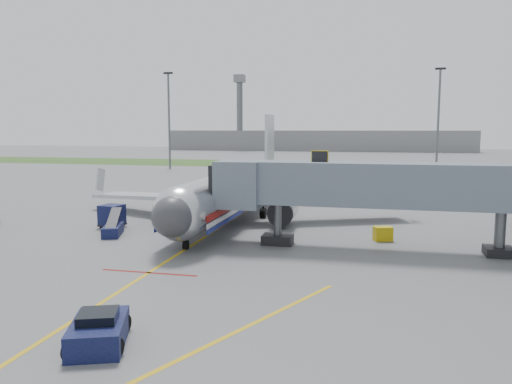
% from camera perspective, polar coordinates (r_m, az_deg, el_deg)
% --- Properties ---
extents(ground, '(400.00, 400.00, 0.00)m').
position_cam_1_polar(ground, '(33.88, -9.25, -7.24)').
color(ground, '#565659').
rests_on(ground, ground).
extents(grass_strip, '(300.00, 25.00, 0.01)m').
position_cam_1_polar(grass_strip, '(121.24, 7.22, 3.14)').
color(grass_strip, '#2D4C1E').
rests_on(grass_strip, ground).
extents(apron_markings, '(21.52, 50.00, 0.01)m').
position_cam_1_polar(apron_markings, '(27.46, -15.25, -10.83)').
color(apron_markings, gold).
rests_on(apron_markings, ground).
extents(airliner, '(32.10, 35.67, 10.25)m').
position_cam_1_polar(airliner, '(47.61, -2.29, 0.25)').
color(airliner, silver).
rests_on(airliner, ground).
extents(jet_bridge, '(25.30, 4.00, 6.90)m').
position_cam_1_polar(jet_bridge, '(35.50, 13.46, 0.65)').
color(jet_bridge, slate).
rests_on(jet_bridge, ground).
extents(light_mast_left, '(2.00, 0.44, 20.40)m').
position_cam_1_polar(light_mast_left, '(109.01, -9.91, 8.31)').
color(light_mast_left, '#595B60').
rests_on(light_mast_left, ground).
extents(light_mast_right, '(2.00, 0.44, 20.40)m').
position_cam_1_polar(light_mast_right, '(106.03, 20.12, 8.02)').
color(light_mast_right, '#595B60').
rests_on(light_mast_right, ground).
extents(distant_terminal, '(120.00, 14.00, 8.00)m').
position_cam_1_polar(distant_terminal, '(201.61, 6.82, 5.86)').
color(distant_terminal, slate).
rests_on(distant_terminal, ground).
extents(control_tower, '(4.00, 4.00, 30.00)m').
position_cam_1_polar(control_tower, '(202.46, -1.88, 9.68)').
color(control_tower, '#595B60').
rests_on(control_tower, ground).
extents(pushback_tug, '(3.02, 3.75, 1.36)m').
position_cam_1_polar(pushback_tug, '(21.05, -17.55, -14.93)').
color(pushback_tug, black).
rests_on(pushback_tug, ground).
extents(baggage_cart_a, '(2.00, 2.00, 1.93)m').
position_cam_1_polar(baggage_cart_a, '(44.74, -16.14, -2.63)').
color(baggage_cart_a, black).
rests_on(baggage_cart_a, ground).
extents(baggage_cart_b, '(2.04, 2.04, 1.94)m').
position_cam_1_polar(baggage_cart_b, '(44.51, -9.78, -2.49)').
color(baggage_cart_b, black).
rests_on(baggage_cart_b, ground).
extents(baggage_cart_c, '(2.09, 2.09, 1.97)m').
position_cam_1_polar(baggage_cart_c, '(50.71, -9.81, -1.30)').
color(baggage_cart_c, black).
rests_on(baggage_cart_c, ground).
extents(belt_loader, '(2.30, 4.03, 1.91)m').
position_cam_1_polar(belt_loader, '(41.44, -16.03, -4.11)').
color(belt_loader, black).
rests_on(belt_loader, ground).
extents(ground_power_cart, '(1.54, 1.26, 1.06)m').
position_cam_1_polar(ground_power_cart, '(39.09, 14.29, -4.64)').
color(ground_power_cart, gold).
rests_on(ground_power_cart, ground).
extents(ramp_worker, '(0.64, 0.72, 1.64)m').
position_cam_1_polar(ramp_worker, '(47.91, -10.72, -2.03)').
color(ramp_worker, '#C5EE1C').
rests_on(ramp_worker, ground).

